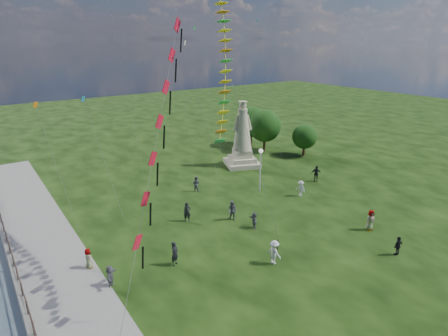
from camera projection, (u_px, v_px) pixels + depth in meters
ground at (431, 153)px, 53.73m from camera, size 106.50×160.00×0.60m
waterfront at (39, 284)px, 24.73m from camera, size 200.00×200.00×1.51m
statue at (242, 142)px, 46.70m from camera, size 5.19×5.19×8.15m
lamppost at (261, 161)px, 38.31m from camera, size 0.44×0.44×4.71m
tree_row at (266, 126)px, 53.37m from camera, size 6.86×12.15×5.95m
person_0 at (175, 254)px, 26.40m from camera, size 0.79×0.69×1.82m
person_1 at (232, 211)px, 32.96m from camera, size 0.88×1.03×1.82m
person_2 at (274, 252)px, 26.56m from camera, size 0.74×1.24×1.82m
person_3 at (398, 246)px, 27.69m from camera, size 0.92×0.52×1.51m
person_4 at (370, 220)px, 31.30m from camera, size 0.90×0.58×1.80m
person_5 at (110, 276)px, 24.06m from camera, size 1.31×1.57×1.57m
person_6 at (187, 212)px, 32.80m from camera, size 0.76×0.64×1.77m
person_7 at (196, 184)px, 39.30m from camera, size 0.89×0.95×1.67m
person_8 at (301, 188)px, 38.15m from camera, size 0.68×1.13×1.65m
person_9 at (316, 174)px, 42.07m from camera, size 1.15×1.15×1.83m
person_10 at (89, 260)px, 25.98m from camera, size 0.49×0.75×1.48m
person_11 at (254, 220)px, 31.65m from camera, size 0.96×1.46×1.46m
red_kite_train at (160, 128)px, 21.89m from camera, size 9.25×9.35×16.61m
small_kites at (174, 43)px, 41.06m from camera, size 27.91×15.55×33.71m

